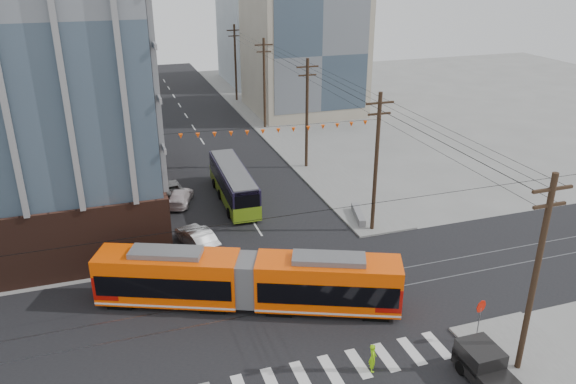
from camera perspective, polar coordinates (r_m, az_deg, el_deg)
name	(u,v)px	position (r m, az deg, el deg)	size (l,w,h in m)	color
ground	(323,333)	(33.18, 3.61, -14.14)	(160.00, 160.00, 0.00)	slate
bg_bldg_nw_near	(40,52)	(77.50, -23.86, 12.88)	(18.00, 16.00, 18.00)	#8C99A5
bg_bldg_ne_near	(303,52)	(77.97, 1.52, 14.06)	(14.00, 14.00, 16.00)	gray
bg_bldg_nw_far	(69,25)	(97.01, -21.36, 15.51)	(16.00, 18.00, 20.00)	gray
bg_bldg_ne_far	(274,39)	(97.53, -1.48, 15.25)	(16.00, 16.00, 14.00)	#8C99A5
utility_pole_near	(535,279)	(30.03, 23.78, -8.05)	(0.30, 0.30, 11.00)	black
utility_pole_far	(235,64)	(83.85, -5.36, 12.87)	(0.30, 0.30, 11.00)	black
streetcar	(247,281)	(34.50, -4.15, -8.99)	(18.40, 2.59, 3.55)	#FF4C03
city_bus	(233,184)	(49.36, -5.58, 0.86)	(2.34, 10.82, 3.07)	black
pickup_truck	(497,378)	(30.70, 20.43, -17.33)	(1.78, 4.99, 1.69)	black
parked_car_silver	(197,238)	(41.92, -9.21, -4.65)	(1.66, 4.76, 1.57)	#B1B1B1
parked_car_white	(180,197)	(49.57, -10.90, -0.48)	(1.80, 4.42, 1.28)	silver
parked_car_grey	(171,188)	(51.76, -11.82, 0.41)	(1.95, 4.22, 1.17)	slate
pedestrian	(373,358)	(30.50, 8.60, -16.30)	(0.59, 0.39, 1.61)	#A1FF0F
stop_sign	(479,322)	(33.52, 18.80, -12.44)	(0.76, 0.76, 2.51)	#BF0F00
jersey_barrier	(358,215)	(46.25, 7.15, -2.37)	(0.81, 3.60, 0.72)	gray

